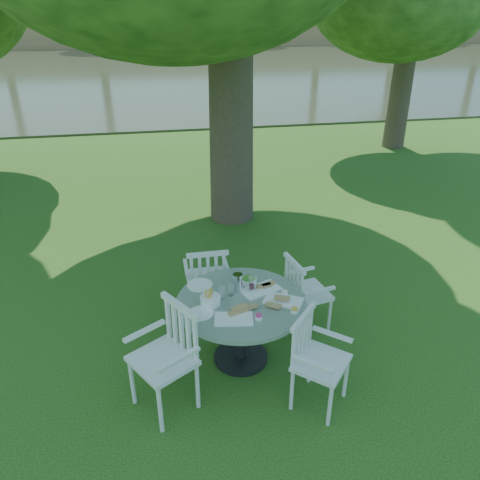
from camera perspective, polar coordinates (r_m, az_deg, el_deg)
name	(u,v)px	position (r m, az deg, el deg)	size (l,w,h in m)	color
ground	(243,310)	(5.72, 0.37, -8.51)	(140.00, 140.00, 0.00)	#173C0C
table	(241,314)	(4.69, 0.09, -8.96)	(1.27, 1.27, 0.73)	black
chair_ne	(302,289)	(5.19, 7.51, -5.95)	(0.50, 0.52, 0.89)	silver
chair_nw	(207,277)	(5.35, -4.00, -4.53)	(0.46, 0.43, 0.91)	silver
chair_sw	(171,349)	(4.27, -8.37, -12.99)	(0.68, 0.69, 1.01)	silver
chair_se	(312,353)	(4.32, 8.81, -13.50)	(0.63, 0.63, 0.91)	silver
tableware	(235,294)	(4.62, -0.58, -6.64)	(1.20, 0.90, 0.20)	white
river	(164,70)	(27.79, -9.27, 19.73)	(100.00, 28.00, 0.12)	#2D341E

